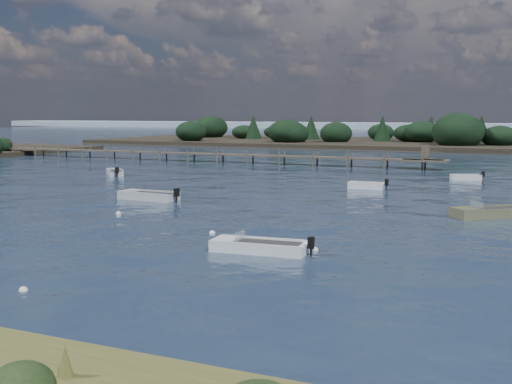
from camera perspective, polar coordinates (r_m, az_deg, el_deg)
The scene contains 14 objects.
ground at distance 86.32m, azimuth 13.51°, elevation 2.70°, with size 400.00×400.00×0.00m, color #19263A.
dinghy_mid_white_b at distance 41.03m, azimuth 20.21°, elevation -1.89°, with size 4.85×4.25×1.27m.
tender_far_white at distance 53.76m, azimuth 9.78°, elevation 0.45°, with size 3.28×1.30×1.12m.
dinghy_mid_white_a at distance 29.02m, azimuth 0.31°, elevation -5.05°, with size 4.73×2.01×1.09m.
dinghy_mid_grey at distance 46.98m, azimuth -9.53°, elevation -0.47°, with size 4.83×1.89×1.21m.
tender_far_grey_b at distance 63.10m, azimuth 18.15°, elevation 1.15°, with size 3.10×1.95×1.05m.
tender_far_grey at distance 66.24m, azimuth -12.44°, elevation 1.62°, with size 3.32×3.41×1.22m.
buoy_a at distance 24.25m, azimuth -19.97°, elevation -8.26°, with size 0.32×0.32×0.32m, color white.
buoy_b at distance 29.42m, azimuth 5.26°, elevation -5.20°, with size 0.32×0.32×0.32m, color white.
buoy_c at distance 40.78m, azimuth -12.12°, elevation -1.90°, with size 0.32×0.32×0.32m, color white.
buoy_e at distance 55.12m, azimuth 8.82°, elevation 0.46°, with size 0.32×0.32×0.32m, color white.
buoy_extra_a at distance 33.50m, azimuth -3.91°, elevation -3.69°, with size 0.32×0.32×0.32m, color white.
jetty at distance 82.04m, azimuth -3.24°, elevation 3.36°, with size 64.50×3.20×3.40m.
distant_haze at distance 275.90m, azimuth 1.73°, elevation 5.73°, with size 280.00×20.00×2.40m, color #99ADBD.
Camera 1 is at (16.20, -24.56, 6.21)m, focal length 45.00 mm.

